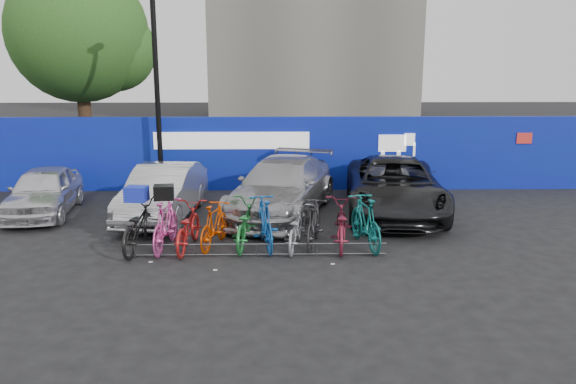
{
  "coord_description": "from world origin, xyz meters",
  "views": [
    {
      "loc": [
        0.45,
        -12.07,
        4.04
      ],
      "look_at": [
        0.74,
        2.0,
        0.83
      ],
      "focal_mm": 35.0,
      "sensor_mm": 36.0,
      "label": 1
    }
  ],
  "objects_px": {
    "bike_3": "(214,225)",
    "bike_2": "(188,227)",
    "car_0": "(44,191)",
    "bike_9": "(365,222)",
    "tree": "(85,37)",
    "bike_rack": "(256,249)",
    "car_1": "(164,192)",
    "car_3": "(394,186)",
    "bike_8": "(341,224)",
    "bike_4": "(245,224)",
    "bike_0": "(138,226)",
    "bike_1": "(165,224)",
    "car_2": "(282,187)",
    "bike_6": "(295,228)",
    "bike_5": "(265,223)",
    "bike_7": "(314,224)",
    "lamppost": "(157,90)"
  },
  "relations": [
    {
      "from": "tree",
      "to": "lamppost",
      "type": "height_order",
      "value": "tree"
    },
    {
      "from": "car_3",
      "to": "bike_4",
      "type": "bearing_deg",
      "value": -138.15
    },
    {
      "from": "tree",
      "to": "bike_6",
      "type": "distance_m",
      "value": 13.47
    },
    {
      "from": "bike_8",
      "to": "car_2",
      "type": "bearing_deg",
      "value": -59.87
    },
    {
      "from": "bike_8",
      "to": "bike_9",
      "type": "xyz_separation_m",
      "value": [
        0.55,
        -0.03,
        0.07
      ]
    },
    {
      "from": "car_0",
      "to": "bike_9",
      "type": "height_order",
      "value": "car_0"
    },
    {
      "from": "car_1",
      "to": "bike_9",
      "type": "height_order",
      "value": "car_1"
    },
    {
      "from": "bike_0",
      "to": "bike_4",
      "type": "bearing_deg",
      "value": -171.09
    },
    {
      "from": "bike_5",
      "to": "bike_8",
      "type": "relative_size",
      "value": 0.97
    },
    {
      "from": "tree",
      "to": "car_1",
      "type": "distance_m",
      "value": 9.59
    },
    {
      "from": "bike_4",
      "to": "bike_8",
      "type": "relative_size",
      "value": 1.0
    },
    {
      "from": "bike_rack",
      "to": "bike_8",
      "type": "distance_m",
      "value": 2.02
    },
    {
      "from": "tree",
      "to": "bike_9",
      "type": "xyz_separation_m",
      "value": [
        9.21,
        -10.05,
        -4.48
      ]
    },
    {
      "from": "bike_6",
      "to": "bike_rack",
      "type": "bearing_deg",
      "value": 42.66
    },
    {
      "from": "tree",
      "to": "lamppost",
      "type": "bearing_deg",
      "value": -52.49
    },
    {
      "from": "tree",
      "to": "bike_4",
      "type": "bearing_deg",
      "value": -56.81
    },
    {
      "from": "bike_4",
      "to": "car_1",
      "type": "bearing_deg",
      "value": -40.88
    },
    {
      "from": "bike_0",
      "to": "bike_3",
      "type": "distance_m",
      "value": 1.67
    },
    {
      "from": "bike_rack",
      "to": "car_2",
      "type": "relative_size",
      "value": 1.07
    },
    {
      "from": "bike_rack",
      "to": "bike_6",
      "type": "distance_m",
      "value": 1.06
    },
    {
      "from": "tree",
      "to": "car_2",
      "type": "xyz_separation_m",
      "value": [
        7.36,
        -7.14,
        -4.31
      ]
    },
    {
      "from": "car_1",
      "to": "car_3",
      "type": "distance_m",
      "value": 6.28
    },
    {
      "from": "car_2",
      "to": "bike_1",
      "type": "distance_m",
      "value": 3.95
    },
    {
      "from": "bike_1",
      "to": "bike_4",
      "type": "height_order",
      "value": "bike_1"
    },
    {
      "from": "bike_6",
      "to": "car_0",
      "type": "bearing_deg",
      "value": -14.87
    },
    {
      "from": "car_1",
      "to": "bike_7",
      "type": "distance_m",
      "value": 4.62
    },
    {
      "from": "car_1",
      "to": "bike_4",
      "type": "xyz_separation_m",
      "value": [
        2.31,
        -2.5,
        -0.18
      ]
    },
    {
      "from": "bike_4",
      "to": "bike_9",
      "type": "height_order",
      "value": "bike_9"
    },
    {
      "from": "bike_1",
      "to": "bike_7",
      "type": "distance_m",
      "value": 3.31
    },
    {
      "from": "bike_1",
      "to": "bike_0",
      "type": "bearing_deg",
      "value": 6.92
    },
    {
      "from": "car_0",
      "to": "bike_4",
      "type": "relative_size",
      "value": 1.91
    },
    {
      "from": "tree",
      "to": "bike_rack",
      "type": "bearing_deg",
      "value": -57.55
    },
    {
      "from": "car_3",
      "to": "bike_5",
      "type": "relative_size",
      "value": 2.81
    },
    {
      "from": "car_0",
      "to": "bike_1",
      "type": "relative_size",
      "value": 2.02
    },
    {
      "from": "car_2",
      "to": "bike_0",
      "type": "distance_m",
      "value": 4.38
    },
    {
      "from": "bike_8",
      "to": "bike_4",
      "type": "bearing_deg",
      "value": 3.64
    },
    {
      "from": "bike_9",
      "to": "bike_4",
      "type": "bearing_deg",
      "value": -12.89
    },
    {
      "from": "bike_3",
      "to": "bike_0",
      "type": "bearing_deg",
      "value": 19.05
    },
    {
      "from": "bike_3",
      "to": "bike_2",
      "type": "bearing_deg",
      "value": 26.88
    },
    {
      "from": "bike_1",
      "to": "bike_4",
      "type": "distance_m",
      "value": 1.76
    },
    {
      "from": "bike_rack",
      "to": "car_0",
      "type": "relative_size",
      "value": 1.46
    },
    {
      "from": "car_0",
      "to": "bike_2",
      "type": "relative_size",
      "value": 1.99
    },
    {
      "from": "lamppost",
      "to": "bike_0",
      "type": "bearing_deg",
      "value": -83.99
    },
    {
      "from": "bike_0",
      "to": "bike_8",
      "type": "distance_m",
      "value": 4.51
    },
    {
      "from": "car_2",
      "to": "tree",
      "type": "bearing_deg",
      "value": 153.02
    },
    {
      "from": "car_0",
      "to": "bike_9",
      "type": "distance_m",
      "value": 8.9
    },
    {
      "from": "bike_6",
      "to": "bike_9",
      "type": "xyz_separation_m",
      "value": [
        1.59,
        0.06,
        0.13
      ]
    },
    {
      "from": "car_3",
      "to": "bike_3",
      "type": "relative_size",
      "value": 3.21
    },
    {
      "from": "bike_1",
      "to": "car_0",
      "type": "bearing_deg",
      "value": -33.28
    },
    {
      "from": "bike_1",
      "to": "bike_6",
      "type": "distance_m",
      "value": 2.88
    }
  ]
}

